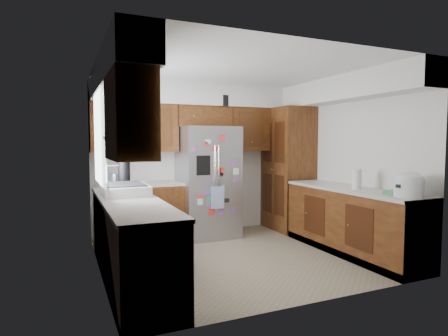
{
  "coord_description": "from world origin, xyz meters",
  "views": [
    {
      "loc": [
        -2.18,
        -4.48,
        1.56
      ],
      "look_at": [
        -0.09,
        0.35,
        1.19
      ],
      "focal_mm": 30.0,
      "sensor_mm": 36.0,
      "label": 1
    }
  ],
  "objects_px": {
    "pantry": "(288,169)",
    "paper_towel": "(357,179)",
    "fridge": "(208,182)",
    "rice_cooker": "(409,184)"
  },
  "relations": [
    {
      "from": "paper_towel",
      "to": "pantry",
      "type": "bearing_deg",
      "value": 88.48
    },
    {
      "from": "fridge",
      "to": "paper_towel",
      "type": "relative_size",
      "value": 6.58
    },
    {
      "from": "pantry",
      "to": "fridge",
      "type": "relative_size",
      "value": 1.19
    },
    {
      "from": "rice_cooker",
      "to": "paper_towel",
      "type": "xyz_separation_m",
      "value": [
        -0.05,
        0.78,
        -0.01
      ]
    },
    {
      "from": "pantry",
      "to": "paper_towel",
      "type": "bearing_deg",
      "value": -91.52
    },
    {
      "from": "rice_cooker",
      "to": "fridge",
      "type": "bearing_deg",
      "value": 120.13
    },
    {
      "from": "paper_towel",
      "to": "fridge",
      "type": "bearing_deg",
      "value": 128.89
    },
    {
      "from": "pantry",
      "to": "paper_towel",
      "type": "xyz_separation_m",
      "value": [
        -0.05,
        -1.75,
        -0.02
      ]
    },
    {
      "from": "pantry",
      "to": "paper_towel",
      "type": "distance_m",
      "value": 1.75
    },
    {
      "from": "fridge",
      "to": "rice_cooker",
      "type": "height_order",
      "value": "fridge"
    }
  ]
}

